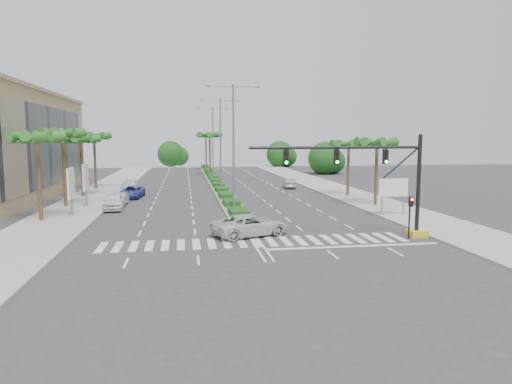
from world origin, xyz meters
TOP-DOWN VIEW (x-y plane):
  - ground at (0.00, 0.00)m, footprint 160.00×160.00m
  - footpath_right at (15.20, 20.00)m, footprint 6.00×120.00m
  - footpath_left at (-15.20, 20.00)m, footprint 6.00×120.00m
  - median at (0.00, 45.00)m, footprint 2.20×75.00m
  - median_grass at (0.00, 45.00)m, footprint 1.80×75.00m
  - signal_gantry at (9.27, -0.00)m, footprint 12.60×1.20m
  - pedestrian_signal at (10.60, -0.68)m, footprint 0.28×0.36m
  - direction_sign at (13.50, 7.99)m, footprint 2.70×0.11m
  - billboard_near at (-14.50, 12.00)m, footprint 0.18×2.10m
  - billboard_far at (-14.50, 18.00)m, footprint 0.18×2.10m
  - palm_left_near at (-16.50, 10.00)m, footprint 4.57×4.68m
  - palm_left_mid at (-16.50, 18.00)m, footprint 4.57×4.68m
  - palm_left_far at (-16.50, 26.00)m, footprint 4.57×4.68m
  - palm_left_end at (-16.50, 34.00)m, footprint 4.57×4.68m
  - palm_right_near at (14.50, 14.00)m, footprint 4.57×4.68m
  - palm_right_far at (14.50, 22.00)m, footprint 4.57×4.68m
  - palm_median_a at (0.00, 55.00)m, footprint 4.57×4.68m
  - palm_median_b at (0.00, 70.00)m, footprint 4.57×4.68m
  - streetlight_near at (0.00, 14.00)m, footprint 5.10×0.25m
  - streetlight_mid at (0.00, 30.00)m, footprint 5.10×0.25m
  - streetlight_far at (0.00, 46.00)m, footprint 5.10×0.25m
  - car_parked_a at (-11.54, 15.86)m, footprint 2.11×4.76m
  - car_parked_b at (-11.41, 18.62)m, footprint 1.65×3.99m
  - car_parked_c at (-10.77, 24.50)m, footprint 2.80×5.14m
  - car_parked_d at (-11.80, 31.18)m, footprint 2.36×5.20m
  - car_crossing at (-0.11, 2.03)m, footprint 6.10×4.37m
  - car_right at (9.70, 31.90)m, footprint 1.94×4.25m

SIDE VIEW (x-z plane):
  - ground at x=0.00m, z-range 0.00..0.00m
  - footpath_right at x=15.20m, z-range 0.00..0.15m
  - footpath_left at x=-15.20m, z-range 0.00..0.15m
  - median at x=0.00m, z-range 0.00..0.20m
  - median_grass at x=0.00m, z-range 0.20..0.24m
  - car_parked_b at x=-11.41m, z-range 0.00..1.29m
  - car_right at x=9.70m, z-range 0.00..1.35m
  - car_parked_c at x=-10.77m, z-range 0.00..1.37m
  - car_parked_d at x=-11.80m, z-range 0.00..1.47m
  - car_crossing at x=-0.11m, z-range 0.00..1.54m
  - car_parked_a at x=-11.54m, z-range 0.00..1.59m
  - pedestrian_signal at x=10.60m, z-range 0.54..3.54m
  - direction_sign at x=13.50m, z-range 0.75..4.15m
  - billboard_near at x=-14.50m, z-range 0.79..5.14m
  - billboard_far at x=-14.50m, z-range 0.79..5.14m
  - signal_gantry at x=9.27m, z-range -0.14..7.06m
  - palm_right_far at x=14.50m, z-range 2.54..9.29m
  - palm_right_near at x=14.50m, z-range 2.68..9.73m
  - palm_left_far at x=-16.50m, z-range 2.82..10.17m
  - palm_left_near at x=-16.50m, z-range 2.91..10.46m
  - streetlight_near at x=0.00m, z-range 0.81..12.81m
  - streetlight_mid at x=0.00m, z-range 0.81..12.81m
  - streetlight_far at x=0.00m, z-range 0.81..12.81m
  - palm_left_end at x=-16.50m, z-range 3.01..10.76m
  - palm_left_mid at x=-16.50m, z-range 3.10..11.05m
  - palm_median_a at x=0.00m, z-range 3.15..11.20m
  - palm_median_b at x=0.00m, z-range 3.15..11.20m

